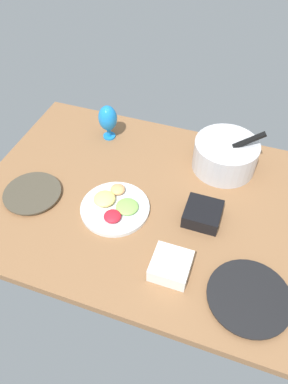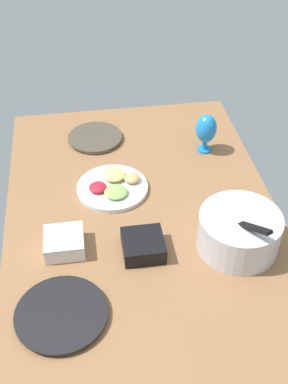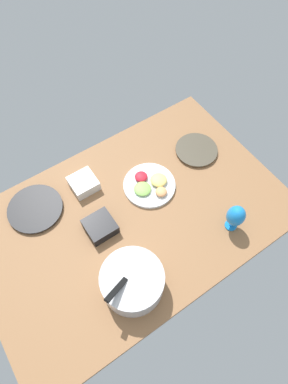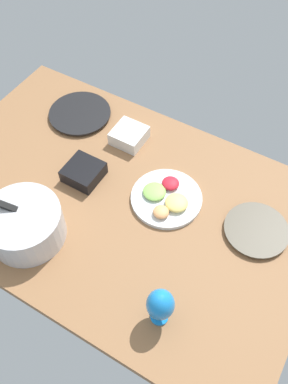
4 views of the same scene
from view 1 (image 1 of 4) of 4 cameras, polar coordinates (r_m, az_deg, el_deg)
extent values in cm
cube|color=#8C603D|center=(153.18, 2.96, -2.22)|extent=(160.00, 104.00, 4.00)
cylinder|color=beige|center=(161.20, -17.34, -0.33)|extent=(22.77, 22.77, 1.22)
cylinder|color=#494233|center=(160.51, -17.41, -0.10)|extent=(24.75, 24.75, 0.73)
cylinder|color=#4C4C51|center=(131.97, 16.38, -15.94)|extent=(26.68, 26.68, 1.27)
cylinder|color=black|center=(131.09, 16.47, -15.74)|extent=(29.00, 29.00, 0.76)
cylinder|color=silver|center=(166.19, 12.82, 5.73)|extent=(28.70, 28.70, 13.93)
cylinder|color=white|center=(163.50, 13.06, 6.82)|extent=(25.83, 25.83, 2.51)
cube|color=black|center=(161.09, 15.03, 7.37)|extent=(20.21, 10.05, 11.84)
cylinder|color=silver|center=(148.87, -4.63, -2.58)|extent=(28.74, 28.74, 1.80)
ellipsoid|color=#8CC659|center=(146.44, -2.70, -2.34)|extent=(9.31, 9.31, 2.27)
ellipsoid|color=#F2A566|center=(152.56, -4.21, 0.42)|extent=(6.27, 6.27, 2.96)
ellipsoid|color=#F9E072|center=(149.37, -6.33, -1.07)|extent=(9.09, 9.09, 3.20)
ellipsoid|color=red|center=(143.40, -5.06, -3.88)|extent=(7.05, 7.05, 2.65)
cylinder|color=#1C80D7|center=(183.75, -5.55, 8.89)|extent=(6.18, 6.18, 1.00)
cylinder|color=#1C80D7|center=(182.22, -5.61, 9.49)|extent=(2.00, 2.00, 3.93)
ellipsoid|color=#1C80D7|center=(177.09, -5.81, 11.66)|extent=(9.17, 9.17, 13.17)
cube|color=black|center=(145.62, 9.36, -3.45)|extent=(14.40, 14.40, 6.17)
cube|color=tan|center=(144.10, 9.45, -2.96)|extent=(11.81, 11.81, 1.97)
cube|color=white|center=(130.37, 4.30, -11.67)|extent=(13.73, 13.73, 6.31)
cube|color=#F9E072|center=(128.64, 4.35, -11.21)|extent=(11.26, 11.26, 2.02)
camera|label=2|loc=(1.32, 83.00, 15.22)|focal=45.36mm
camera|label=3|loc=(1.65, 41.75, 54.29)|focal=30.14mm
camera|label=4|loc=(1.92, -10.99, 53.85)|focal=38.60mm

